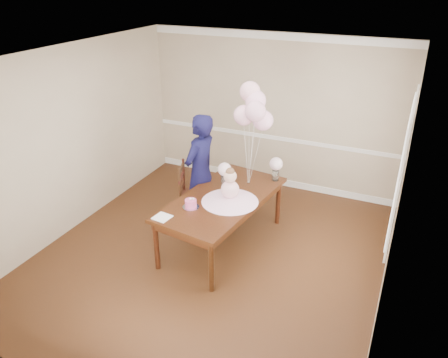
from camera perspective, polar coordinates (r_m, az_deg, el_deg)
The scene contains 52 objects.
floor at distance 6.20m, azimuth -1.71°, elevation -9.85°, with size 4.50×5.00×0.00m, color #331A0C.
ceiling at distance 5.11m, azimuth -2.11°, elevation 15.51°, with size 4.50×5.00×0.02m, color white.
wall_back at distance 7.70m, azimuth 6.41°, elevation 8.59°, with size 4.50×0.02×2.70m, color tan.
wall_front at distance 3.77m, azimuth -19.29°, elevation -12.93°, with size 4.50×0.02×2.70m, color tan.
wall_left at distance 6.75m, azimuth -19.36°, elevation 4.76°, with size 0.02×5.00×2.70m, color tan.
wall_right at distance 5.05m, azimuth 21.76°, elevation -2.87°, with size 0.02×5.00×2.70m, color tan.
chair_rail_trim at distance 7.83m, azimuth 6.23°, elevation 5.43°, with size 4.50×0.02×0.07m, color white.
crown_molding at distance 7.41m, azimuth 6.89°, elevation 18.06°, with size 4.50×0.02×0.12m, color white.
baseboard_trim at distance 8.16m, azimuth 5.95°, elevation -0.10°, with size 4.50×0.02×0.12m, color white.
window_frame at distance 5.42m, azimuth 22.29°, elevation 1.38°, with size 0.02×1.66×1.56m, color white.
window_blinds at distance 5.42m, azimuth 22.11°, elevation 1.42°, with size 0.01×1.50×1.40m, color white.
dining_table_top at distance 6.04m, azimuth -0.22°, elevation -2.59°, with size 1.02×2.04×0.05m, color black.
table_apron at distance 6.08m, azimuth -0.22°, elevation -3.22°, with size 0.92×1.94×0.10m, color black.
table_leg_fl at distance 5.82m, azimuth -8.82°, elevation -8.57°, with size 0.07×0.07×0.71m, color black.
table_leg_fr at distance 5.39m, azimuth -1.66°, elevation -11.40°, with size 0.07×0.07×0.71m, color black.
table_leg_bl at distance 7.12m, azimuth 0.86°, elevation -1.36°, with size 0.07×0.07×0.71m, color black.
table_leg_br at distance 6.78m, azimuth 7.10°, elevation -3.10°, with size 0.07×0.07×0.71m, color black.
baby_skirt at distance 5.89m, azimuth 0.78°, elevation -2.51°, with size 0.78×0.78×0.10m, color #FEBBDF.
baby_torso at distance 5.83m, azimuth 0.79°, elevation -1.36°, with size 0.25×0.25×0.25m, color #FEA0D7.
baby_head at distance 5.74m, azimuth 0.80°, elevation 0.35°, with size 0.17×0.17×0.17m, color beige.
baby_hair at distance 5.72m, azimuth 0.81°, elevation 0.91°, with size 0.12×0.12×0.12m, color brown.
cake_platter at distance 5.79m, azimuth -4.35°, elevation -3.66°, with size 0.22×0.22×0.01m, color #BDBCC1.
birthday_cake at distance 5.77m, azimuth -4.37°, elevation -3.18°, with size 0.15×0.15×0.10m, color #DC4588.
cake_flower_a at distance 5.73m, azimuth -4.39°, elevation -2.61°, with size 0.03×0.03×0.03m, color white.
cake_flower_b at distance 5.73m, azimuth -4.02°, elevation -2.60°, with size 0.03×0.03×0.03m, color silver.
rose_vase_near at distance 6.29m, azimuth 0.08°, elevation -0.25°, with size 0.10×0.10×0.16m, color silver.
roses_near at distance 6.21m, azimuth 0.08°, elevation 1.27°, with size 0.19×0.19×0.19m, color #F6CED5.
rose_vase_far at distance 6.51m, azimuth 6.74°, elevation 0.50°, with size 0.10×0.10×0.16m, color white.
roses_far at distance 6.43m, azimuth 6.82°, elevation 1.98°, with size 0.19×0.19×0.19m, color silver.
napkin at distance 5.60m, azimuth -8.07°, elevation -4.97°, with size 0.20×0.20×0.01m, color white.
balloon_weight at distance 6.41m, azimuth 3.22°, elevation -0.49°, with size 0.04×0.04×0.02m, color silver.
balloon_a at distance 6.07m, azimuth 2.60°, elevation 8.30°, with size 0.29×0.29×0.29m, color #FFB4CD.
balloon_b at distance 5.91m, azimuth 4.12°, elevation 8.79°, with size 0.29×0.29×0.29m, color #EBA6C2.
balloon_c at distance 6.04m, azimuth 4.15°, elevation 10.20°, with size 0.29×0.29×0.29m, color #FFB4D6.
balloon_d at distance 6.08m, azimuth 3.41°, elevation 11.31°, with size 0.29×0.29×0.29m, color #F5ADBB.
balloon_e at distance 6.04m, azimuth 5.10°, elevation 7.63°, with size 0.29×0.29×0.29m, color #FFB4D6.
balloon_ribbon_a at distance 6.25m, azimuth 2.90°, elevation 3.14°, with size 0.00×0.00×0.86m, color white.
balloon_ribbon_b at distance 6.17m, azimuth 3.63°, elevation 3.30°, with size 0.00×0.00×0.96m, color silver.
balloon_ribbon_c at distance 6.23m, azimuth 3.65°, elevation 4.04°, with size 0.00×0.00×1.06m, color white.
balloon_ribbon_d at distance 6.24m, azimuth 3.29°, elevation 4.60°, with size 0.00×0.00×1.16m, color white.
balloon_ribbon_e at distance 6.24m, azimuth 4.11°, elevation 2.80°, with size 0.00×0.00×0.81m, color silver.
dining_chair_seat at distance 6.77m, azimuth -3.85°, elevation -2.26°, with size 0.42×0.42×0.05m, color #37160F.
chair_leg_fl at distance 6.76m, azimuth -5.48°, elevation -4.57°, with size 0.04×0.04×0.41m, color #341D0E.
chair_leg_fr at distance 6.71m, azimuth -2.56°, elevation -4.73°, with size 0.04×0.04×0.41m, color #33180D.
chair_leg_bl at distance 7.05m, azimuth -4.97°, elevation -3.15°, with size 0.04×0.04×0.41m, color #3D1F10.
chair_leg_br at distance 7.00m, azimuth -2.18°, elevation -3.29°, with size 0.04×0.04×0.41m, color #33120D.
chair_back_post_l at distance 6.52m, azimuth -5.83°, elevation -0.74°, with size 0.04×0.04×0.54m, color #371F0F.
chair_back_post_r at distance 6.83m, azimuth -5.29°, elevation 0.56°, with size 0.04×0.04×0.54m, color #3E1811.
chair_slat_low at distance 6.72m, azimuth -5.51°, elevation -0.96°, with size 0.03×0.38×0.05m, color #3C1B10.
chair_slat_mid at distance 6.66m, azimuth -5.57°, elevation 0.22°, with size 0.03×0.38×0.05m, color #39120F.
chair_slat_top at distance 6.59m, azimuth -5.62°, elevation 1.42°, with size 0.03×0.38×0.05m, color #341D0E.
woman at distance 6.50m, azimuth -3.11°, elevation 0.96°, with size 0.64×0.43×1.77m, color black.
Camera 1 is at (2.24, -4.50, 3.63)m, focal length 35.00 mm.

